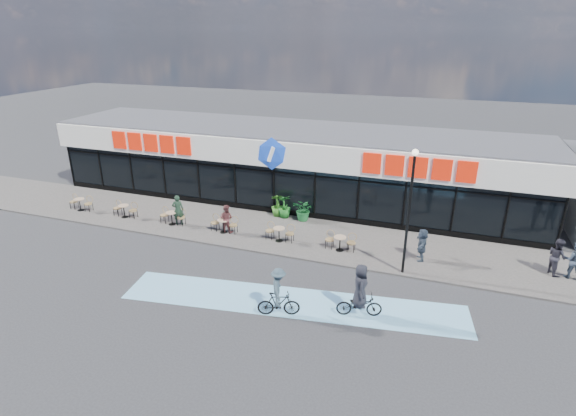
{
  "coord_description": "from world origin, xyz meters",
  "views": [
    {
      "loc": [
        8.98,
        -16.24,
        10.39
      ],
      "look_at": [
        2.09,
        3.5,
        1.99
      ],
      "focal_mm": 28.0,
      "sensor_mm": 36.0,
      "label": 1
    }
  ],
  "objects_px": {
    "lamp_post": "(410,203)",
    "potted_plant_left": "(278,205)",
    "pedestrian_c": "(574,260)",
    "pedestrian_b": "(557,256)",
    "patron_right": "(226,218)",
    "cyclist_a": "(279,295)",
    "pedestrian_a": "(422,244)",
    "patron_left": "(178,210)",
    "cyclist_b": "(360,296)",
    "potted_plant_mid": "(304,210)",
    "bistro_set_0": "(81,203)",
    "potted_plant_right": "(284,206)"
  },
  "relations": [
    {
      "from": "potted_plant_mid",
      "to": "pedestrian_b",
      "type": "distance_m",
      "value": 12.58
    },
    {
      "from": "pedestrian_a",
      "to": "cyclist_a",
      "type": "xyz_separation_m",
      "value": [
        -4.9,
        -6.29,
        0.01
      ]
    },
    {
      "from": "bistro_set_0",
      "to": "potted_plant_right",
      "type": "bearing_deg",
      "value": 13.95
    },
    {
      "from": "potted_plant_left",
      "to": "pedestrian_c",
      "type": "bearing_deg",
      "value": -9.08
    },
    {
      "from": "potted_plant_mid",
      "to": "cyclist_a",
      "type": "distance_m",
      "value": 9.12
    },
    {
      "from": "potted_plant_mid",
      "to": "pedestrian_b",
      "type": "relative_size",
      "value": 0.76
    },
    {
      "from": "pedestrian_a",
      "to": "cyclist_b",
      "type": "xyz_separation_m",
      "value": [
        -1.96,
        -5.28,
        -0.04
      ]
    },
    {
      "from": "potted_plant_left",
      "to": "patron_left",
      "type": "relative_size",
      "value": 0.76
    },
    {
      "from": "potted_plant_mid",
      "to": "cyclist_b",
      "type": "xyz_separation_m",
      "value": [
        4.71,
        -7.94,
        0.1
      ]
    },
    {
      "from": "patron_right",
      "to": "cyclist_b",
      "type": "xyz_separation_m",
      "value": [
        8.2,
        -5.08,
        -0.03
      ]
    },
    {
      "from": "pedestrian_c",
      "to": "cyclist_b",
      "type": "xyz_separation_m",
      "value": [
        -8.33,
        -5.76,
        -0.12
      ]
    },
    {
      "from": "lamp_post",
      "to": "potted_plant_mid",
      "type": "bearing_deg",
      "value": 145.19
    },
    {
      "from": "potted_plant_right",
      "to": "cyclist_b",
      "type": "relative_size",
      "value": 0.61
    },
    {
      "from": "patron_left",
      "to": "potted_plant_left",
      "type": "bearing_deg",
      "value": -171.67
    },
    {
      "from": "pedestrian_c",
      "to": "cyclist_b",
      "type": "distance_m",
      "value": 10.13
    },
    {
      "from": "potted_plant_left",
      "to": "pedestrian_b",
      "type": "bearing_deg",
      "value": -9.01
    },
    {
      "from": "bistro_set_0",
      "to": "patron_left",
      "type": "height_order",
      "value": "patron_left"
    },
    {
      "from": "pedestrian_b",
      "to": "potted_plant_mid",
      "type": "bearing_deg",
      "value": 55.86
    },
    {
      "from": "bistro_set_0",
      "to": "cyclist_a",
      "type": "bearing_deg",
      "value": -21.88
    },
    {
      "from": "bistro_set_0",
      "to": "patron_left",
      "type": "bearing_deg",
      "value": 0.62
    },
    {
      "from": "bistro_set_0",
      "to": "pedestrian_a",
      "type": "xyz_separation_m",
      "value": [
        19.93,
        0.25,
        0.34
      ]
    },
    {
      "from": "pedestrian_c",
      "to": "pedestrian_b",
      "type": "bearing_deg",
      "value": -6.36
    },
    {
      "from": "pedestrian_b",
      "to": "pedestrian_c",
      "type": "height_order",
      "value": "pedestrian_c"
    },
    {
      "from": "bistro_set_0",
      "to": "potted_plant_mid",
      "type": "bearing_deg",
      "value": 12.37
    },
    {
      "from": "cyclist_a",
      "to": "patron_right",
      "type": "bearing_deg",
      "value": 130.82
    },
    {
      "from": "bistro_set_0",
      "to": "potted_plant_mid",
      "type": "height_order",
      "value": "potted_plant_mid"
    },
    {
      "from": "potted_plant_left",
      "to": "lamp_post",
      "type": "bearing_deg",
      "value": -29.5
    },
    {
      "from": "cyclist_a",
      "to": "cyclist_b",
      "type": "bearing_deg",
      "value": 18.81
    },
    {
      "from": "potted_plant_mid",
      "to": "pedestrian_b",
      "type": "height_order",
      "value": "pedestrian_b"
    },
    {
      "from": "pedestrian_b",
      "to": "cyclist_b",
      "type": "xyz_separation_m",
      "value": [
        -7.69,
        -5.88,
        -0.11
      ]
    },
    {
      "from": "potted_plant_mid",
      "to": "pedestrian_c",
      "type": "xyz_separation_m",
      "value": [
        13.04,
        -2.18,
        0.22
      ]
    },
    {
      "from": "bistro_set_0",
      "to": "pedestrian_c",
      "type": "height_order",
      "value": "pedestrian_c"
    },
    {
      "from": "bistro_set_0",
      "to": "potted_plant_mid",
      "type": "xyz_separation_m",
      "value": [
        13.27,
        2.91,
        0.2
      ]
    },
    {
      "from": "potted_plant_left",
      "to": "patron_left",
      "type": "distance_m",
      "value": 5.68
    },
    {
      "from": "potted_plant_left",
      "to": "patron_right",
      "type": "distance_m",
      "value": 3.54
    },
    {
      "from": "patron_right",
      "to": "pedestrian_b",
      "type": "xyz_separation_m",
      "value": [
        15.89,
        0.8,
        0.08
      ]
    },
    {
      "from": "lamp_post",
      "to": "patron_right",
      "type": "height_order",
      "value": "lamp_post"
    },
    {
      "from": "patron_right",
      "to": "cyclist_b",
      "type": "distance_m",
      "value": 9.65
    },
    {
      "from": "cyclist_b",
      "to": "pedestrian_b",
      "type": "bearing_deg",
      "value": 37.38
    },
    {
      "from": "patron_right",
      "to": "cyclist_a",
      "type": "height_order",
      "value": "cyclist_a"
    },
    {
      "from": "lamp_post",
      "to": "cyclist_b",
      "type": "bearing_deg",
      "value": -108.62
    },
    {
      "from": "cyclist_b",
      "to": "potted_plant_right",
      "type": "bearing_deg",
      "value": 126.45
    },
    {
      "from": "potted_plant_mid",
      "to": "pedestrian_c",
      "type": "distance_m",
      "value": 13.22
    },
    {
      "from": "cyclist_a",
      "to": "lamp_post",
      "type": "bearing_deg",
      "value": 48.6
    },
    {
      "from": "pedestrian_a",
      "to": "cyclist_a",
      "type": "relative_size",
      "value": 0.78
    },
    {
      "from": "lamp_post",
      "to": "potted_plant_left",
      "type": "height_order",
      "value": "lamp_post"
    },
    {
      "from": "pedestrian_b",
      "to": "cyclist_a",
      "type": "distance_m",
      "value": 12.67
    },
    {
      "from": "pedestrian_a",
      "to": "patron_left",
      "type": "bearing_deg",
      "value": -93.74
    },
    {
      "from": "pedestrian_c",
      "to": "cyclist_a",
      "type": "bearing_deg",
      "value": 35.12
    },
    {
      "from": "pedestrian_a",
      "to": "pedestrian_c",
      "type": "distance_m",
      "value": 6.39
    }
  ]
}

